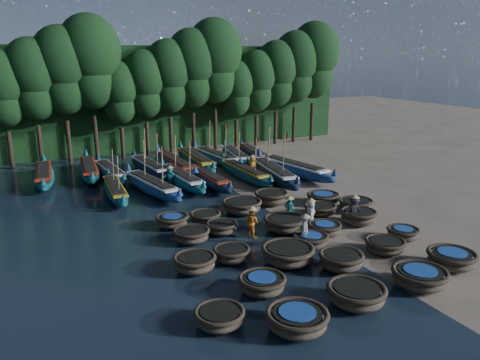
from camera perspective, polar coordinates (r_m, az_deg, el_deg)
name	(u,v)px	position (r m, az deg, el deg)	size (l,w,h in m)	color
ground	(278,217)	(27.68, 4.68, -4.47)	(120.00, 120.00, 0.00)	gray
foliage_wall	(158,98)	(47.92, -10.02, 9.83)	(40.00, 3.00, 10.00)	black
coracle_0	(219,317)	(17.08, -2.54, -16.34)	(1.94, 1.94, 0.64)	brown
coracle_1	(297,319)	(16.92, 6.98, -16.51)	(2.29, 2.29, 0.75)	brown
coracle_2	(356,294)	(18.79, 14.00, -13.37)	(2.34, 2.34, 0.79)	brown
coracle_3	(420,277)	(20.90, 21.06, -10.97)	(2.63, 2.63, 0.76)	brown
coracle_4	(452,259)	(23.13, 24.38, -8.71)	(2.32, 2.32, 0.78)	brown
coracle_5	(262,283)	(19.12, 2.70, -12.49)	(1.96, 1.96, 0.72)	brown
coracle_6	(288,254)	(21.60, 5.86, -8.96)	(2.59, 2.59, 0.85)	brown
coracle_7	(341,260)	(21.43, 12.22, -9.53)	(2.24, 2.24, 0.80)	brown
coracle_8	(385,245)	(23.73, 17.25, -7.60)	(1.97, 1.97, 0.66)	brown
coracle_9	(403,233)	(25.57, 19.25, -6.12)	(1.68, 1.68, 0.64)	brown
coracle_10	(195,262)	(20.90, -5.55, -9.97)	(1.95, 1.95, 0.75)	brown
coracle_11	(232,254)	(21.74, -1.02, -8.97)	(1.85, 1.85, 0.69)	brown
coracle_12	(311,240)	(23.43, 8.62, -7.27)	(1.79, 1.79, 0.71)	brown
coracle_13	(325,229)	(25.06, 10.27, -5.84)	(2.11, 2.11, 0.69)	brown
coracle_14	(358,216)	(27.09, 14.23, -4.31)	(2.34, 2.34, 0.82)	brown
coracle_15	(192,235)	(23.97, -5.92, -6.65)	(1.92, 1.92, 0.71)	brown
coracle_16	(222,227)	(24.92, -2.24, -5.77)	(1.99, 1.99, 0.67)	brown
coracle_17	(284,223)	(25.32, 5.44, -5.27)	(2.72, 2.72, 0.82)	brown
coracle_18	(320,209)	(28.16, 9.75, -3.51)	(2.05, 2.05, 0.64)	brown
coracle_19	(356,204)	(29.39, 13.93, -2.88)	(2.20, 2.20, 0.70)	brown
coracle_20	(172,221)	(26.06, -8.25, -4.92)	(1.84, 1.84, 0.69)	brown
coracle_21	(205,217)	(26.39, -4.23, -4.56)	(1.82, 1.82, 0.68)	brown
coracle_22	(242,206)	(28.05, 0.26, -3.15)	(2.54, 2.54, 0.81)	brown
coracle_23	(272,197)	(29.68, 3.87, -2.11)	(2.34, 2.34, 0.84)	brown
coracle_24	(323,198)	(30.27, 10.09, -2.14)	(2.47, 2.47, 0.69)	brown
long_boat_2	(115,190)	(32.15, -14.96, -1.23)	(1.77, 7.27, 3.09)	#0E4750
long_boat_3	(152,186)	(32.42, -10.71, -0.70)	(2.76, 8.22, 3.54)	navy
long_boat_4	(181,178)	(34.02, -7.22, 0.20)	(1.80, 8.29, 3.53)	#0E4750
long_boat_5	(207,178)	(33.99, -3.99, 0.22)	(1.47, 7.89, 1.39)	black
long_boat_6	(245,173)	(35.39, 0.59, 0.89)	(1.49, 8.16, 3.46)	#0E4750
long_boat_7	(273,173)	(35.18, 4.09, 0.88)	(3.02, 9.06, 3.89)	black
long_boat_8	(293,168)	(36.68, 6.51, 1.41)	(2.97, 9.04, 1.61)	navy
long_boat_9	(44,175)	(37.55, -22.79, 0.54)	(2.10, 8.30, 1.47)	#0E4750
long_boat_10	(89,169)	(38.19, -17.92, 1.23)	(2.28, 8.34, 1.48)	#0E4750
long_boat_11	(110,172)	(37.16, -15.52, 0.96)	(1.80, 7.58, 1.34)	#0E4750
long_boat_12	(150,167)	(37.75, -10.92, 1.53)	(2.03, 8.17, 3.48)	black
long_boat_13	(175,165)	(38.10, -7.91, 1.87)	(1.77, 9.02, 1.59)	navy
long_boat_14	(195,160)	(39.42, -5.46, 2.41)	(2.03, 9.13, 1.61)	#0E4750
long_boat_15	(216,157)	(40.55, -2.97, 2.77)	(2.26, 8.56, 3.65)	navy
long_boat_16	(235,156)	(41.46, -0.58, 2.99)	(2.64, 7.72, 1.38)	#0E4750
long_boat_17	(253,153)	(42.42, 1.55, 3.25)	(2.54, 7.63, 1.36)	black
fisherman_0	(310,213)	(25.77, 8.59, -4.02)	(0.84, 0.96, 1.85)	beige
fisherman_1	(289,209)	(26.29, 6.02, -3.52)	(0.67, 0.67, 1.76)	#176361
fisherman_2	(252,221)	(24.41, 1.46, -5.06)	(0.80, 0.91, 1.77)	#C3761A
fisherman_3	(354,210)	(26.68, 13.72, -3.61)	(1.22, 0.87, 1.91)	black
fisherman_4	(305,230)	(23.30, 7.89, -6.09)	(0.94, 1.00, 1.86)	beige
fisherman_5	(170,177)	(33.44, -8.50, 0.36)	(1.52, 0.72, 1.77)	#176361
fisherman_6	(252,166)	(36.16, 1.49, 1.76)	(0.87, 0.97, 1.87)	#C3761A
tree_1	(2,88)	(42.33, -26.99, 10.00)	(4.09, 4.09, 9.65)	black
tree_2	(33,78)	(42.35, -23.95, 11.26)	(4.51, 4.51, 10.63)	black
tree_3	(62,69)	(42.51, -20.90, 12.49)	(4.92, 4.92, 11.60)	black
tree_4	(90,61)	(42.80, -17.85, 13.66)	(5.34, 5.34, 12.58)	black
tree_5	(119,92)	(43.35, -14.51, 10.33)	(3.68, 3.68, 8.68)	black
tree_6	(144,84)	(43.84, -11.58, 11.44)	(4.09, 4.09, 9.65)	black
tree_7	(169,75)	(44.46, -8.70, 12.49)	(4.51, 4.51, 10.63)	black
tree_8	(192,68)	(45.19, -5.89, 13.48)	(4.92, 4.92, 11.60)	black
tree_9	(214,60)	(46.04, -3.15, 14.40)	(5.34, 5.34, 12.58)	black
tree_10	(236,88)	(47.12, -0.48, 11.15)	(3.68, 3.68, 8.68)	black
tree_11	(257,80)	(48.13, 2.03, 12.04)	(4.09, 4.09, 9.65)	black
tree_12	(276,73)	(49.23, 4.45, 12.86)	(4.51, 4.51, 10.63)	black
tree_13	(295,66)	(50.42, 6.78, 13.62)	(4.92, 4.92, 11.60)	black
tree_14	(314,59)	(51.70, 9.01, 14.33)	(5.34, 5.34, 12.58)	black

